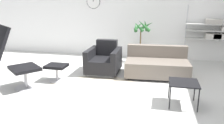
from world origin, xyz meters
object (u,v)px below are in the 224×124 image
(side_table, at_px, (184,84))
(potted_plant, at_px, (141,45))
(lounge_chair, at_px, (3,51))
(couch_low, at_px, (157,65))
(shelf_unit, at_px, (215,31))
(armchair_red, at_px, (104,61))
(ottoman, at_px, (57,69))

(side_table, distance_m, potted_plant, 2.74)
(lounge_chair, bearing_deg, potted_plant, 89.01)
(couch_low, bearing_deg, potted_plant, -69.30)
(potted_plant, distance_m, shelf_unit, 2.08)
(potted_plant, height_order, shelf_unit, shelf_unit)
(couch_low, bearing_deg, lounge_chair, 27.52)
(side_table, xyz_separation_m, shelf_unit, (1.05, 2.99, 0.54))
(lounge_chair, distance_m, side_table, 3.28)
(shelf_unit, bearing_deg, potted_plant, -168.10)
(lounge_chair, distance_m, couch_low, 3.28)
(armchair_red, height_order, shelf_unit, shelf_unit)
(armchair_red, height_order, side_table, armchair_red)
(armchair_red, bearing_deg, ottoman, 43.75)
(couch_low, xyz_separation_m, shelf_unit, (1.52, 1.51, 0.66))
(armchair_red, height_order, couch_low, armchair_red)
(armchair_red, distance_m, potted_plant, 1.39)
(shelf_unit, bearing_deg, lounge_chair, -143.57)
(armchair_red, bearing_deg, side_table, 139.86)
(lounge_chair, xyz_separation_m, shelf_unit, (4.29, 3.16, 0.09))
(ottoman, distance_m, side_table, 2.68)
(couch_low, distance_m, shelf_unit, 2.24)
(couch_low, bearing_deg, side_table, 104.30)
(lounge_chair, relative_size, ottoman, 3.10)
(shelf_unit, bearing_deg, ottoman, -146.99)
(couch_low, xyz_separation_m, side_table, (0.47, -1.48, 0.12))
(side_table, bearing_deg, couch_low, 107.65)
(couch_low, height_order, shelf_unit, shelf_unit)
(side_table, bearing_deg, ottoman, 166.63)
(ottoman, xyz_separation_m, side_table, (2.60, -0.62, 0.10))
(ottoman, xyz_separation_m, armchair_red, (0.86, 0.83, 0.01))
(lounge_chair, distance_m, potted_plant, 3.58)
(armchair_red, bearing_deg, couch_low, -179.08)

